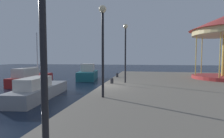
{
  "coord_description": "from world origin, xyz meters",
  "views": [
    {
      "loc": [
        2.83,
        -11.35,
        2.68
      ],
      "look_at": [
        0.36,
        2.0,
        1.81
      ],
      "focal_mm": 25.98,
      "sensor_mm": 36.0,
      "label": 1
    }
  ],
  "objects_px": {
    "lamp_post_mid_promenade": "(103,35)",
    "lamp_post_far_end": "(125,43)",
    "motorboat_grey": "(39,90)",
    "sailboat_red": "(31,78)",
    "motorboat_teal": "(88,74)",
    "bollard_center": "(117,75)",
    "bollard_north": "(112,81)"
  },
  "relations": [
    {
      "from": "lamp_post_mid_promenade",
      "to": "lamp_post_far_end",
      "type": "relative_size",
      "value": 0.97
    },
    {
      "from": "motorboat_grey",
      "to": "lamp_post_far_end",
      "type": "bearing_deg",
      "value": 27.65
    },
    {
      "from": "sailboat_red",
      "to": "motorboat_teal",
      "type": "height_order",
      "value": "sailboat_red"
    },
    {
      "from": "motorboat_teal",
      "to": "lamp_post_far_end",
      "type": "relative_size",
      "value": 1.12
    },
    {
      "from": "lamp_post_mid_promenade",
      "to": "bollard_center",
      "type": "height_order",
      "value": "lamp_post_mid_promenade"
    },
    {
      "from": "motorboat_grey",
      "to": "motorboat_teal",
      "type": "bearing_deg",
      "value": 90.38
    },
    {
      "from": "bollard_center",
      "to": "bollard_north",
      "type": "distance_m",
      "value": 4.22
    },
    {
      "from": "bollard_north",
      "to": "motorboat_grey",
      "type": "bearing_deg",
      "value": -153.14
    },
    {
      "from": "lamp_post_far_end",
      "to": "bollard_center",
      "type": "bearing_deg",
      "value": 108.16
    },
    {
      "from": "sailboat_red",
      "to": "bollard_north",
      "type": "relative_size",
      "value": 16.63
    },
    {
      "from": "motorboat_grey",
      "to": "motorboat_teal",
      "type": "distance_m",
      "value": 10.21
    },
    {
      "from": "lamp_post_far_end",
      "to": "lamp_post_mid_promenade",
      "type": "bearing_deg",
      "value": -96.54
    },
    {
      "from": "motorboat_teal",
      "to": "bollard_north",
      "type": "xyz_separation_m",
      "value": [
        4.62,
        -7.9,
        0.25
      ]
    },
    {
      "from": "sailboat_red",
      "to": "bollard_center",
      "type": "xyz_separation_m",
      "value": [
        9.1,
        0.98,
        0.34
      ]
    },
    {
      "from": "bollard_center",
      "to": "bollard_north",
      "type": "height_order",
      "value": "same"
    },
    {
      "from": "motorboat_grey",
      "to": "bollard_north",
      "type": "distance_m",
      "value": 5.12
    },
    {
      "from": "lamp_post_far_end",
      "to": "bollard_center",
      "type": "relative_size",
      "value": 11.37
    },
    {
      "from": "motorboat_teal",
      "to": "lamp_post_far_end",
      "type": "height_order",
      "value": "lamp_post_far_end"
    },
    {
      "from": "motorboat_grey",
      "to": "lamp_post_mid_promenade",
      "type": "xyz_separation_m",
      "value": [
        4.94,
        -2.14,
        3.24
      ]
    },
    {
      "from": "lamp_post_mid_promenade",
      "to": "bollard_north",
      "type": "distance_m",
      "value": 5.26
    },
    {
      "from": "sailboat_red",
      "to": "motorboat_teal",
      "type": "bearing_deg",
      "value": 44.68
    },
    {
      "from": "lamp_post_mid_promenade",
      "to": "sailboat_red",
      "type": "bearing_deg",
      "value": 141.66
    },
    {
      "from": "motorboat_grey",
      "to": "motorboat_teal",
      "type": "xyz_separation_m",
      "value": [
        -0.07,
        10.2,
        0.2
      ]
    },
    {
      "from": "motorboat_teal",
      "to": "lamp_post_far_end",
      "type": "distance_m",
      "value": 9.72
    },
    {
      "from": "bollard_center",
      "to": "sailboat_red",
      "type": "bearing_deg",
      "value": -173.86
    },
    {
      "from": "sailboat_red",
      "to": "motorboat_teal",
      "type": "distance_m",
      "value": 6.63
    },
    {
      "from": "motorboat_teal",
      "to": "motorboat_grey",
      "type": "bearing_deg",
      "value": -89.62
    },
    {
      "from": "motorboat_grey",
      "to": "lamp_post_far_end",
      "type": "relative_size",
      "value": 1.29
    },
    {
      "from": "sailboat_red",
      "to": "lamp_post_mid_promenade",
      "type": "height_order",
      "value": "sailboat_red"
    },
    {
      "from": "sailboat_red",
      "to": "bollard_center",
      "type": "relative_size",
      "value": 16.63
    },
    {
      "from": "motorboat_grey",
      "to": "bollard_center",
      "type": "relative_size",
      "value": 14.66
    },
    {
      "from": "motorboat_teal",
      "to": "bollard_center",
      "type": "relative_size",
      "value": 12.74
    }
  ]
}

